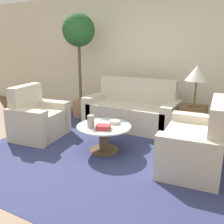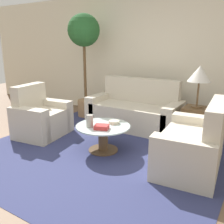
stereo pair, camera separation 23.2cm
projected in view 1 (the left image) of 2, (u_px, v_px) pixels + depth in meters
The scene contains 13 objects.
ground_plane at pixel (72, 168), 3.26m from camera, with size 14.00×14.00×0.00m, color brown.
wall_back at pixel (149, 57), 5.18m from camera, with size 10.00×0.06×2.60m.
rug at pixel (104, 150), 3.79m from camera, with size 3.53×3.36×0.01m.
sofa_main at pixel (132, 111), 4.82m from camera, with size 1.76×0.77×0.93m.
armchair at pixel (37, 120), 4.31m from camera, with size 0.81×0.96×0.89m.
loveseat at pixel (198, 145), 3.26m from camera, with size 0.83×1.27×0.91m.
coffee_table at pixel (104, 135), 3.73m from camera, with size 0.81×0.81×0.40m.
side_table at pixel (193, 123), 4.17m from camera, with size 0.39×0.39×0.58m.
table_lamp at pixel (197, 74), 3.95m from camera, with size 0.37×0.37×0.67m.
potted_plant at pixel (79, 42), 5.15m from camera, with size 0.67×0.67×2.17m.
vase at pixel (91, 121), 3.58m from camera, with size 0.10×0.10×0.18m.
bowl at pixel (115, 122), 3.78m from camera, with size 0.16×0.16×0.05m.
book_stack at pixel (103, 127), 3.53m from camera, with size 0.24×0.21×0.06m.
Camera 1 is at (1.86, -2.33, 1.59)m, focal length 40.00 mm.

